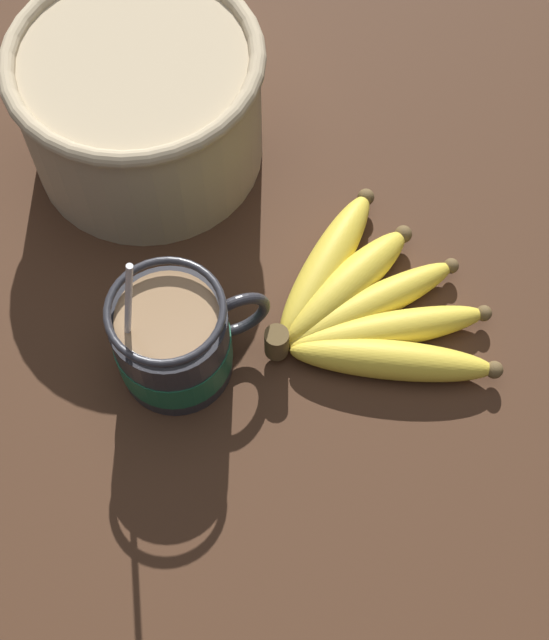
# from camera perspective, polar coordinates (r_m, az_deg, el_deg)

# --- Properties ---
(table) EXTENTS (1.02, 1.02, 0.04)m
(table) POSITION_cam_1_polar(r_m,az_deg,el_deg) (0.75, -3.67, -4.29)
(table) COLOR #422819
(table) RESTS_ON ground
(coffee_mug) EXTENTS (0.13, 0.09, 0.17)m
(coffee_mug) POSITION_cam_1_polar(r_m,az_deg,el_deg) (0.70, -6.45, -1.36)
(coffee_mug) COLOR #28282D
(coffee_mug) RESTS_ON table
(banana_bunch) EXTENTS (0.19, 0.22, 0.04)m
(banana_bunch) POSITION_cam_1_polar(r_m,az_deg,el_deg) (0.75, 5.69, 0.80)
(banana_bunch) COLOR brown
(banana_bunch) RESTS_ON table
(woven_basket) EXTENTS (0.22, 0.22, 0.13)m
(woven_basket) POSITION_cam_1_polar(r_m,az_deg,el_deg) (0.81, -8.52, 13.60)
(woven_basket) COLOR tan
(woven_basket) RESTS_ON table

